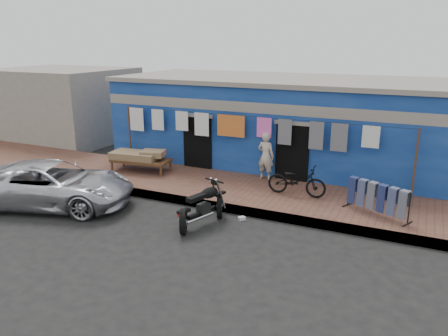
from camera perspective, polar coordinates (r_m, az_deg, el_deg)
ground at (r=11.33m, az=-4.32°, el=-8.19°), size 80.00×80.00×0.00m
sidewalk at (r=13.78m, az=1.76°, el=-3.03°), size 28.00×3.00×0.25m
curb at (r=12.54m, az=-0.87°, el=-5.02°), size 28.00×0.10×0.25m
building at (r=17.01m, az=7.15°, el=6.03°), size 12.20×5.20×3.36m
neighbor_left at (r=22.87m, az=-20.29°, el=7.82°), size 6.00×5.00×3.40m
clothesline at (r=14.62m, az=2.10°, el=5.01°), size 10.06×0.06×2.10m
car at (r=13.68m, az=-21.60°, el=-1.93°), size 5.23×3.52×1.35m
seated_person at (r=14.42m, az=5.48°, el=1.57°), size 0.61×0.45×1.57m
bicycle at (r=13.06m, az=9.50°, el=-1.18°), size 1.75×0.64×1.12m
motorcycle at (r=11.44m, az=-2.87°, el=-4.83°), size 1.51×2.06×1.13m
charpoy at (r=15.64m, az=-10.78°, el=0.92°), size 2.39×1.53×0.72m
jeans_rack at (r=12.19m, az=19.41°, el=-3.79°), size 2.13×1.78×0.89m
litter_a at (r=12.37m, az=-2.46°, el=-5.75°), size 0.20×0.16×0.09m
litter_b at (r=11.94m, az=2.32°, el=-6.60°), size 0.22×0.23×0.09m
litter_c at (r=12.20m, az=-2.55°, el=-6.14°), size 0.17×0.20×0.07m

